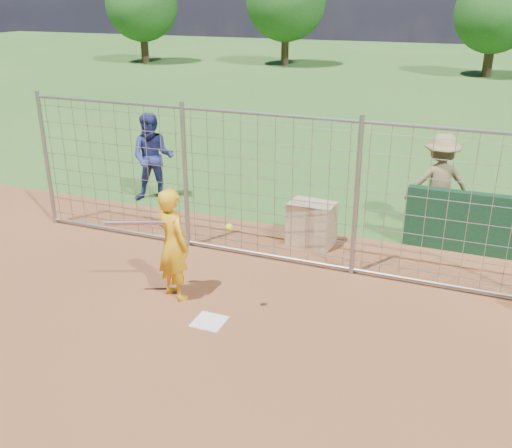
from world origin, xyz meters
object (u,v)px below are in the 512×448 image
at_px(bystander_a, 153,158).
at_px(batter, 173,244).
at_px(equipment_bin, 312,224).
at_px(bystander_c, 439,183).

bearing_deg(bystander_a, batter, -76.35).
bearing_deg(equipment_bin, bystander_c, 43.02).
xyz_separation_m(bystander_a, equipment_bin, (3.89, -1.04, -0.56)).
distance_m(bystander_c, equipment_bin, 2.61).
relative_size(batter, bystander_a, 0.89).
relative_size(bystander_a, bystander_c, 1.03).
bearing_deg(bystander_c, bystander_a, -12.32).
xyz_separation_m(bystander_a, bystander_c, (5.90, 0.53, -0.02)).
xyz_separation_m(batter, equipment_bin, (1.35, 2.62, -0.46)).
bearing_deg(equipment_bin, bystander_a, 170.01).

